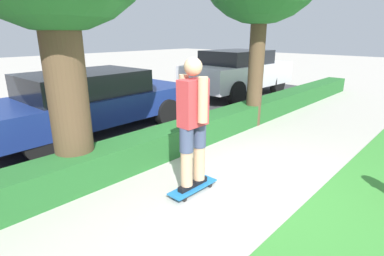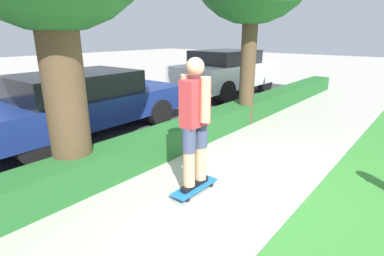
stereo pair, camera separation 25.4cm
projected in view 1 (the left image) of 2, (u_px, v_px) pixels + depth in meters
name	position (u px, v px, depth m)	size (l,w,h in m)	color
ground_plane	(231.00, 185.00, 4.40)	(60.00, 60.00, 0.00)	#ADA89E
street_asphalt	(88.00, 127.00, 7.14)	(18.28, 5.00, 0.01)	#38383A
hedge_row	(159.00, 144.00, 5.37)	(18.28, 0.60, 0.49)	#236028
skateboard	(193.00, 187.00, 4.21)	(0.78, 0.24, 0.09)	#1E6BAD
skater_person	(193.00, 122.00, 3.92)	(0.51, 0.46, 1.77)	black
parked_car_middle	(90.00, 100.00, 6.59)	(4.78, 2.01, 1.36)	navy
parked_car_rear	(238.00, 72.00, 10.51)	(4.30, 2.02, 1.59)	silver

